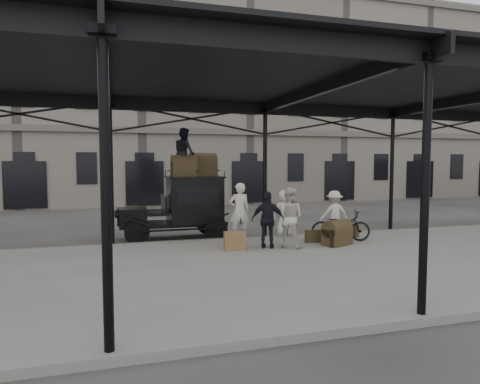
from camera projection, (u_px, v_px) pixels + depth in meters
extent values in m
plane|color=#383533|center=(287.00, 252.00, 12.72)|extent=(120.00, 120.00, 0.00)
cube|color=slate|center=(318.00, 265.00, 10.80)|extent=(28.00, 8.00, 0.15)
cylinder|color=black|center=(265.00, 177.00, 14.48)|extent=(0.14, 0.14, 4.30)
cylinder|color=black|center=(425.00, 195.00, 7.01)|extent=(0.14, 0.14, 4.30)
cube|color=black|center=(265.00, 108.00, 14.31)|extent=(22.00, 0.10, 0.45)
cube|color=black|center=(430.00, 50.00, 6.84)|extent=(22.00, 0.10, 0.45)
cube|color=black|center=(315.00, 84.00, 10.75)|extent=(22.50, 9.00, 0.08)
cube|color=silver|center=(315.00, 81.00, 10.75)|extent=(18.00, 7.00, 0.04)
cube|color=slate|center=(187.00, 99.00, 29.44)|extent=(64.00, 8.00, 14.00)
cylinder|color=black|center=(137.00, 233.00, 13.70)|extent=(0.80, 0.10, 0.80)
cylinder|color=black|center=(135.00, 226.00, 15.08)|extent=(0.80, 0.10, 0.80)
cylinder|color=black|center=(216.00, 229.00, 14.43)|extent=(0.80, 0.10, 0.80)
cylinder|color=black|center=(207.00, 223.00, 15.81)|extent=(0.80, 0.10, 0.80)
cube|color=black|center=(173.00, 224.00, 14.73)|extent=(3.60, 1.25, 0.12)
cube|color=black|center=(133.00, 216.00, 14.33)|extent=(0.90, 1.00, 0.55)
cube|color=black|center=(118.00, 217.00, 14.20)|extent=(0.06, 0.70, 0.55)
cube|color=black|center=(157.00, 213.00, 14.55)|extent=(0.70, 1.30, 0.10)
cube|color=black|center=(194.00, 200.00, 14.88)|extent=(1.80, 1.45, 1.55)
cube|color=black|center=(198.00, 196.00, 14.17)|extent=(1.40, 0.02, 0.60)
cube|color=black|center=(194.00, 177.00, 14.82)|extent=(1.90, 1.55, 0.06)
imported|color=silver|center=(239.00, 211.00, 13.98)|extent=(0.71, 0.49, 1.85)
imported|color=beige|center=(289.00, 217.00, 12.58)|extent=(1.10, 1.06, 1.79)
imported|color=silver|center=(284.00, 213.00, 14.55)|extent=(0.81, 0.56, 1.58)
imported|color=black|center=(268.00, 220.00, 12.49)|extent=(1.06, 0.78, 1.67)
imported|color=silver|center=(334.00, 213.00, 14.56)|extent=(1.04, 0.65, 1.55)
imported|color=black|center=(341.00, 226.00, 13.66)|extent=(1.97, 1.24, 0.98)
imported|color=black|center=(184.00, 152.00, 14.57)|extent=(0.80, 0.93, 1.65)
cube|color=olive|center=(235.00, 241.00, 12.33)|extent=(0.66, 0.54, 0.50)
cube|color=#41331E|center=(350.00, 230.00, 14.49)|extent=(0.36, 0.61, 0.45)
cube|color=#41331E|center=(314.00, 236.00, 13.40)|extent=(0.60, 0.16, 0.40)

